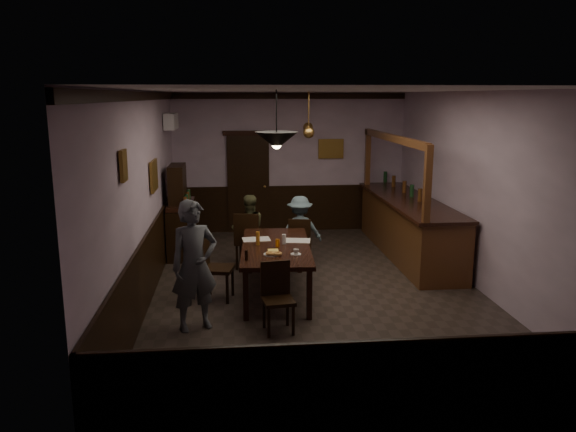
{
  "coord_description": "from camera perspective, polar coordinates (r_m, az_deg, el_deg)",
  "views": [
    {
      "loc": [
        -1.23,
        -8.08,
        2.92
      ],
      "look_at": [
        -0.41,
        0.15,
        1.15
      ],
      "focal_mm": 35.0,
      "sensor_mm": 36.0,
      "label": 1
    }
  ],
  "objects": [
    {
      "name": "picture_left_small",
      "position": [
        6.64,
        -16.37,
        4.93
      ],
      "size": [
        0.04,
        0.28,
        0.36
      ],
      "color": "olive",
      "rests_on": "ground"
    },
    {
      "name": "ac_unit",
      "position": [
        11.05,
        -11.8,
        9.41
      ],
      "size": [
        0.2,
        0.85,
        0.3
      ],
      "color": "white",
      "rests_on": "ground"
    },
    {
      "name": "coffee_cup",
      "position": [
        7.83,
        0.82,
        -3.64
      ],
      "size": [
        0.08,
        0.08,
        0.07
      ],
      "primitive_type": "imported",
      "rotation": [
        0.0,
        0.0,
        -0.06
      ],
      "color": "white",
      "rests_on": "saucer"
    },
    {
      "name": "person_standing",
      "position": [
        7.16,
        -9.49,
        -4.99
      ],
      "size": [
        0.72,
        0.61,
        1.67
      ],
      "primitive_type": "imported",
      "rotation": [
        0.0,
        0.0,
        0.41
      ],
      "color": "#4E5259",
      "rests_on": "ground"
    },
    {
      "name": "napkin",
      "position": [
        8.08,
        -1.53,
        -3.49
      ],
      "size": [
        0.16,
        0.16,
        0.0
      ],
      "primitive_type": "cube",
      "rotation": [
        0.0,
        0.0,
        -0.06
      ],
      "color": "#EFCC58",
      "rests_on": "dining_table"
    },
    {
      "name": "person_seated_left",
      "position": [
        9.87,
        -4.02,
        -1.4
      ],
      "size": [
        0.69,
        0.58,
        1.24
      ],
      "primitive_type": "imported",
      "rotation": [
        0.0,
        0.0,
        3.34
      ],
      "color": "brown",
      "rests_on": "ground"
    },
    {
      "name": "sideboard",
      "position": [
        10.64,
        -10.83,
        -0.3
      ],
      "size": [
        0.46,
        1.28,
        1.69
      ],
      "color": "black",
      "rests_on": "ground"
    },
    {
      "name": "beer_glass",
      "position": [
        8.35,
        -3.08,
        -2.28
      ],
      "size": [
        0.06,
        0.06,
        0.2
      ],
      "primitive_type": "cylinder",
      "color": "#BF721E",
      "rests_on": "dining_table"
    },
    {
      "name": "picture_back",
      "position": [
        12.28,
        4.38,
        6.83
      ],
      "size": [
        0.55,
        0.04,
        0.42
      ],
      "color": "olive",
      "rests_on": "ground"
    },
    {
      "name": "pepper_mill",
      "position": [
        7.6,
        -4.24,
        -3.98
      ],
      "size": [
        0.04,
        0.04,
        0.14
      ],
      "primitive_type": "cylinder",
      "color": "black",
      "rests_on": "dining_table"
    },
    {
      "name": "pastry_plate",
      "position": [
        7.85,
        -1.71,
        -3.91
      ],
      "size": [
        0.22,
        0.22,
        0.01
      ],
      "primitive_type": "cylinder",
      "color": "white",
      "rests_on": "dining_table"
    },
    {
      "name": "door_back",
      "position": [
        12.18,
        -4.05,
        3.23
      ],
      "size": [
        0.9,
        0.06,
        2.1
      ],
      "primitive_type": "cube",
      "color": "black",
      "rests_on": "ground"
    },
    {
      "name": "newspaper_right",
      "position": [
        8.59,
        0.86,
        -2.51
      ],
      "size": [
        0.46,
        0.36,
        0.01
      ],
      "primitive_type": "cube",
      "rotation": [
        0.0,
        0.0,
        -0.16
      ],
      "color": "silver",
      "rests_on": "dining_table"
    },
    {
      "name": "person_seated_right",
      "position": [
        9.89,
        1.2,
        -1.44
      ],
      "size": [
        0.8,
        0.48,
        1.21
      ],
      "primitive_type": "imported",
      "rotation": [
        0.0,
        0.0,
        3.18
      ],
      "color": "slate",
      "rests_on": "ground"
    },
    {
      "name": "saucer",
      "position": [
        7.86,
        0.8,
        -3.9
      ],
      "size": [
        0.15,
        0.15,
        0.01
      ],
      "primitive_type": "cylinder",
      "color": "white",
      "rests_on": "dining_table"
    },
    {
      "name": "dining_table",
      "position": [
        8.35,
        -1.23,
        -3.43
      ],
      "size": [
        1.13,
        2.25,
        0.75
      ],
      "rotation": [
        0.0,
        0.0,
        -0.06
      ],
      "color": "black",
      "rests_on": "ground"
    },
    {
      "name": "newspaper_left",
      "position": [
        8.68,
        -3.24,
        -2.38
      ],
      "size": [
        0.44,
        0.33,
        0.01
      ],
      "primitive_type": "cube",
      "rotation": [
        0.0,
        0.0,
        0.08
      ],
      "color": "silver",
      "rests_on": "dining_table"
    },
    {
      "name": "bar_counter",
      "position": [
        10.66,
        12.08,
        -0.92
      ],
      "size": [
        0.93,
        4.0,
        2.24
      ],
      "color": "#503015",
      "rests_on": "ground"
    },
    {
      "name": "pastry_ring_b",
      "position": [
        7.78,
        -1.07,
        -3.84
      ],
      "size": [
        0.13,
        0.13,
        0.04
      ],
      "primitive_type": "torus",
      "color": "#C68C47",
      "rests_on": "pastry_plate"
    },
    {
      "name": "chair_far_right",
      "position": [
        9.66,
        1.22,
        -2.53
      ],
      "size": [
        0.46,
        0.46,
        0.88
      ],
      "rotation": [
        0.0,
        0.0,
        2.92
      ],
      "color": "black",
      "rests_on": "ground"
    },
    {
      "name": "chair_side",
      "position": [
        8.25,
        -7.7,
        -4.77
      ],
      "size": [
        0.51,
        0.51,
        0.99
      ],
      "rotation": [
        0.0,
        0.0,
        1.35
      ],
      "color": "black",
      "rests_on": "ground"
    },
    {
      "name": "room",
      "position": [
        8.29,
        2.95,
        2.2
      ],
      "size": [
        5.01,
        8.01,
        3.01
      ],
      "color": "#2D2621",
      "rests_on": "ground"
    },
    {
      "name": "pendant_iron",
      "position": [
        7.27,
        -1.17,
        7.68
      ],
      "size": [
        0.56,
        0.56,
        0.75
      ],
      "color": "black",
      "rests_on": "ground"
    },
    {
      "name": "chair_far_left",
      "position": [
        9.62,
        -4.13,
        -2.27
      ],
      "size": [
        0.5,
        0.5,
        0.99
      ],
      "rotation": [
        0.0,
        0.0,
        2.94
      ],
      "color": "black",
      "rests_on": "ground"
    },
    {
      "name": "pendant_brass_mid",
      "position": [
        9.86,
        2.12,
        8.47
      ],
      "size": [
        0.2,
        0.2,
        0.81
      ],
      "color": "#BF8C3F",
      "rests_on": "ground"
    },
    {
      "name": "chair_near",
      "position": [
        7.15,
        -1.13,
        -7.86
      ],
      "size": [
        0.43,
        0.43,
        0.88
      ],
      "rotation": [
        0.0,
        0.0,
        0.14
      ],
      "color": "black",
      "rests_on": "ground"
    },
    {
      "name": "picture_left_large",
      "position": [
        9.04,
        -13.46,
        4.01
      ],
      "size": [
        0.04,
        0.62,
        0.48
      ],
      "color": "olive",
      "rests_on": "ground"
    },
    {
      "name": "pendant_brass_far",
      "position": [
        11.44,
        2.05,
        8.97
      ],
      "size": [
        0.2,
        0.2,
        0.81
      ],
      "color": "#BF8C3F",
      "rests_on": "ground"
    },
    {
      "name": "pastry_ring_a",
      "position": [
        7.79,
        -1.81,
        -3.82
      ],
      "size": [
        0.13,
        0.13,
        0.04
      ],
      "primitive_type": "torus",
      "color": "#C68C47",
      "rests_on": "pastry_plate"
    },
    {
      "name": "water_glass",
      "position": [
        8.39,
        -0.41,
        -2.37
      ],
      "size": [
        0.06,
        0.06,
        0.15
      ],
      "primitive_type": "cylinder",
      "color": "silver",
      "rests_on": "dining_table"
    },
    {
      "name": "soda_can",
      "position": [
        8.23,
        -1.07,
        -2.77
      ],
      "size": [
        0.07,
        0.07,
        0.12
      ],
      "primitive_type": "cylinder",
      "color": "orange",
      "rests_on": "dining_table"
    }
  ]
}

